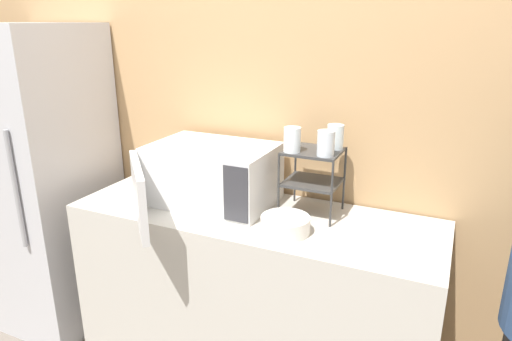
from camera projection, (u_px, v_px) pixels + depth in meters
The scene contains 9 objects.
wall_back at pixel (281, 115), 2.26m from camera, with size 8.00×0.06×2.60m.
counter at pixel (253, 298), 2.24m from camera, with size 1.70×0.58×0.90m.
microwave at pixel (209, 175), 2.18m from camera, with size 0.60×0.75×0.28m.
dish_rack at pixel (313, 168), 2.03m from camera, with size 0.25×0.22×0.30m.
glass_front_left at pixel (292, 140), 1.96m from camera, with size 0.07×0.07×0.11m.
glass_back_right at pixel (335, 137), 2.01m from camera, with size 0.07×0.07×0.11m.
glass_front_right at pixel (326, 143), 1.90m from camera, with size 0.07×0.07×0.11m.
bowl at pixel (285, 225), 1.89m from camera, with size 0.21×0.21×0.07m.
refrigerator at pixel (45, 182), 2.61m from camera, with size 0.62×0.64×1.74m.
Camera 1 is at (0.82, -1.45, 1.75)m, focal length 32.00 mm.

